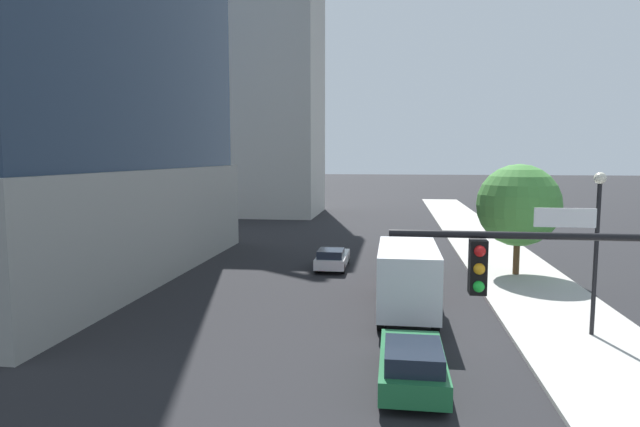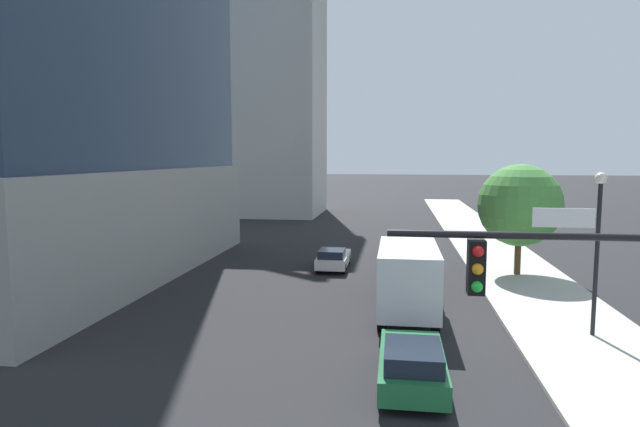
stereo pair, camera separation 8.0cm
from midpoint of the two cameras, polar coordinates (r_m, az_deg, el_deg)
The scene contains 10 objects.
sidewalk at distance 27.53m, azimuth 22.91°, elevation -8.78°, with size 5.31×120.00×0.15m, color #B2AFA8.
construction_building at distance 65.83m, azimuth -5.96°, elevation 16.57°, with size 16.18×12.76×41.92m.
traffic_light_pole at distance 11.23m, azimuth 25.32°, elevation -8.58°, with size 5.09×0.48×6.10m.
street_lamp at distance 22.50m, azimuth 27.44°, elevation -1.61°, with size 0.44×0.44×6.20m.
street_tree at distance 32.45m, azimuth 20.39°, elevation 0.83°, with size 4.70×4.70×6.35m.
car_red at distance 38.03m, azimuth 8.69°, elevation -3.39°, with size 1.88×4.18×1.39m.
car_green at distance 16.83m, azimuth 9.72°, elevation -15.52°, with size 1.95×4.51×1.51m.
car_gray at distance 31.74m, azimuth 8.85°, elevation -5.16°, with size 1.90×4.77×1.53m.
car_white at distance 33.02m, azimuth 1.25°, elevation -4.81°, with size 1.79×4.29×1.34m.
box_truck at distance 23.77m, azimuth 9.20°, elevation -6.42°, with size 2.44×7.91×3.18m.
Camera 1 is at (1.52, -5.70, 6.94)m, focal length 29.92 mm.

